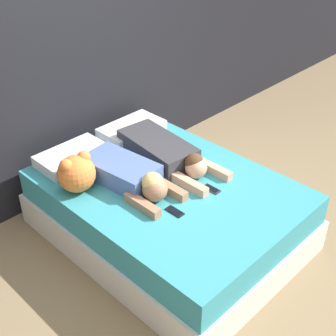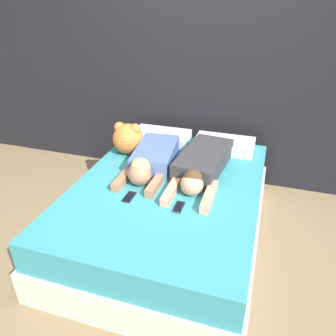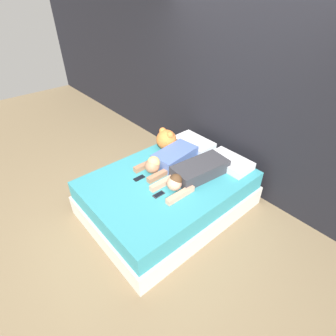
% 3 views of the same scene
% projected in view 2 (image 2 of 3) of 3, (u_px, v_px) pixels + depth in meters
% --- Properties ---
extents(ground_plane, '(12.00, 12.00, 0.00)m').
position_uv_depth(ground_plane, '(168.00, 234.00, 3.02)').
color(ground_plane, '#7F6B4C').
extents(wall_back, '(12.00, 0.06, 2.60)m').
position_uv_depth(wall_back, '(203.00, 64.00, 3.41)').
color(wall_back, black).
rests_on(wall_back, ground_plane).
extents(bed, '(1.57, 2.11, 0.54)m').
position_uv_depth(bed, '(168.00, 210.00, 2.90)').
color(bed, beige).
rests_on(bed, ground_plane).
extents(pillow_head_left, '(0.60, 0.35, 0.10)m').
position_uv_depth(pillow_head_left, '(161.00, 137.00, 3.52)').
color(pillow_head_left, silver).
rests_on(pillow_head_left, bed).
extents(pillow_head_right, '(0.60, 0.35, 0.10)m').
position_uv_depth(pillow_head_right, '(224.00, 145.00, 3.33)').
color(pillow_head_right, silver).
rests_on(pillow_head_right, bed).
extents(person_left, '(0.41, 0.91, 0.23)m').
position_uv_depth(person_left, '(151.00, 160.00, 2.95)').
color(person_left, '#4C66A5').
rests_on(person_left, bed).
extents(person_right, '(0.43, 1.08, 0.21)m').
position_uv_depth(person_right, '(201.00, 165.00, 2.87)').
color(person_right, '#333338').
rests_on(person_right, bed).
extents(cell_phone_left, '(0.07, 0.15, 0.01)m').
position_uv_depth(cell_phone_left, '(129.00, 197.00, 2.58)').
color(cell_phone_left, black).
rests_on(cell_phone_left, bed).
extents(cell_phone_right, '(0.07, 0.15, 0.01)m').
position_uv_depth(cell_phone_right, '(179.00, 207.00, 2.46)').
color(cell_phone_right, '#2D2D33').
rests_on(cell_phone_right, bed).
extents(plush_toy, '(0.30, 0.30, 0.32)m').
position_uv_depth(plush_toy, '(128.00, 138.00, 3.21)').
color(plush_toy, orange).
rests_on(plush_toy, bed).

